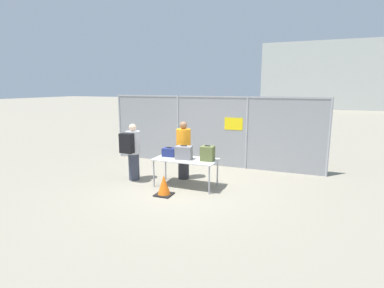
{
  "coord_description": "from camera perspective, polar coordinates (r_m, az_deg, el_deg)",
  "views": [
    {
      "loc": [
        3.11,
        -6.96,
        2.64
      ],
      "look_at": [
        0.03,
        0.74,
        1.05
      ],
      "focal_mm": 28.0,
      "sensor_mm": 36.0,
      "label": 1
    }
  ],
  "objects": [
    {
      "name": "ground_plane",
      "position": [
        8.07,
        -2.15,
        -8.26
      ],
      "size": [
        120.0,
        120.0,
        0.0
      ],
      "primitive_type": "plane",
      "color": "gray"
    },
    {
      "name": "fence_section",
      "position": [
        10.08,
        3.65,
        2.76
      ],
      "size": [
        7.34,
        0.07,
        2.35
      ],
      "color": "#9EA0A5",
      "rests_on": "ground_plane"
    },
    {
      "name": "inspection_table",
      "position": [
        7.96,
        -1.2,
        -3.26
      ],
      "size": [
        1.68,
        0.81,
        0.76
      ],
      "color": "silver",
      "rests_on": "ground_plane"
    },
    {
      "name": "suitcase_navy",
      "position": [
        8.25,
        -4.33,
        -1.55
      ],
      "size": [
        0.38,
        0.31,
        0.25
      ],
      "color": "navy",
      "rests_on": "inspection_table"
    },
    {
      "name": "suitcase_grey",
      "position": [
        7.89,
        -1.57,
        -1.66
      ],
      "size": [
        0.46,
        0.34,
        0.37
      ],
      "color": "slate",
      "rests_on": "inspection_table"
    },
    {
      "name": "suitcase_olive",
      "position": [
        7.73,
        2.98,
        -1.8
      ],
      "size": [
        0.35,
        0.31,
        0.4
      ],
      "color": "#566033",
      "rests_on": "inspection_table"
    },
    {
      "name": "traveler_hooded",
      "position": [
        8.61,
        -11.32,
        -1.08
      ],
      "size": [
        0.4,
        0.62,
        1.62
      ],
      "rotation": [
        0.0,
        0.0,
        -0.1
      ],
      "color": "#383D4C",
      "rests_on": "ground_plane"
    },
    {
      "name": "security_worker_near",
      "position": [
        8.61,
        -1.63,
        -1.05
      ],
      "size": [
        0.41,
        0.41,
        1.67
      ],
      "rotation": [
        0.0,
        0.0,
        2.95
      ],
      "color": "#2D2D33",
      "rests_on": "ground_plane"
    },
    {
      "name": "utility_trailer",
      "position": [
        11.38,
        11.87,
        -0.51
      ],
      "size": [
        4.51,
        2.22,
        0.76
      ],
      "color": "silver",
      "rests_on": "ground_plane"
    },
    {
      "name": "distant_hangar",
      "position": [
        43.93,
        24.75,
        11.55
      ],
      "size": [
        15.94,
        11.16,
        7.82
      ],
      "color": "#B2B7B2",
      "rests_on": "ground_plane"
    },
    {
      "name": "traffic_cone",
      "position": [
        7.48,
        -5.37,
        -7.94
      ],
      "size": [
        0.41,
        0.41,
        0.52
      ],
      "color": "black",
      "rests_on": "ground_plane"
    }
  ]
}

